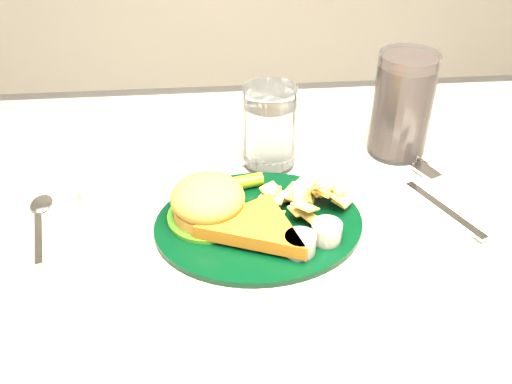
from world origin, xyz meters
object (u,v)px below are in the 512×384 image
dinner_plate (259,208)px  water_glass (270,127)px  fork_napkin (442,205)px  cola_glass (402,105)px

dinner_plate → water_glass: 0.15m
dinner_plate → fork_napkin: dinner_plate is taller
cola_glass → fork_napkin: size_ratio=0.87×
dinner_plate → cola_glass: bearing=32.6°
dinner_plate → cola_glass: size_ratio=1.69×
dinner_plate → cola_glass: 0.29m
dinner_plate → water_glass: (0.03, 0.15, 0.03)m
water_glass → cola_glass: cola_glass is taller
water_glass → cola_glass: bearing=4.8°
cola_glass → fork_napkin: 0.17m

